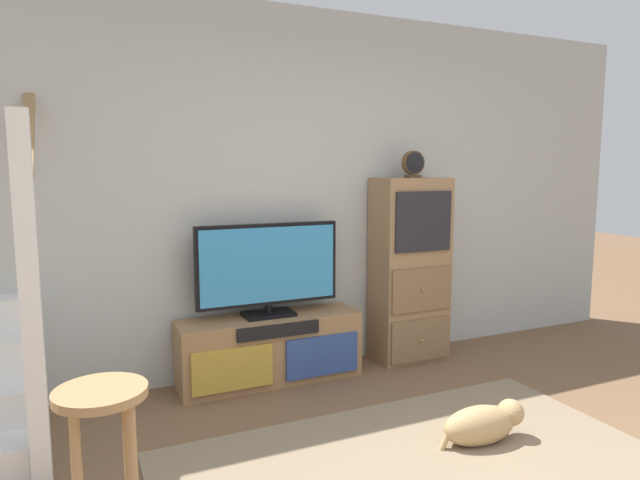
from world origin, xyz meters
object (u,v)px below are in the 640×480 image
(media_console, at_px, (270,349))
(side_cabinet, at_px, (410,270))
(desk_clock, at_px, (413,164))
(bar_stool_near, at_px, (103,436))
(dog, at_px, (484,424))
(television, at_px, (268,267))

(media_console, relative_size, side_cabinet, 0.90)
(media_console, distance_m, desk_clock, 1.78)
(bar_stool_near, bearing_deg, side_cabinet, 33.00)
(side_cabinet, distance_m, dog, 1.55)
(media_console, xyz_separation_m, bar_stool_near, (-1.19, -1.53, 0.30))
(television, bearing_deg, dog, -60.43)
(side_cabinet, height_order, bar_stool_near, side_cabinet)
(side_cabinet, distance_m, bar_stool_near, 2.84)
(desk_clock, distance_m, bar_stool_near, 3.00)
(television, xyz_separation_m, side_cabinet, (1.18, -0.01, -0.11))
(side_cabinet, bearing_deg, dog, -106.34)
(side_cabinet, relative_size, bar_stool_near, 2.01)
(desk_clock, bearing_deg, television, 178.61)
(media_console, xyz_separation_m, side_cabinet, (1.18, 0.01, 0.49))
(desk_clock, bearing_deg, side_cabinet, 94.94)
(media_console, xyz_separation_m, television, (0.00, 0.02, 0.60))
(media_console, bearing_deg, dog, -60.00)
(side_cabinet, relative_size, desk_clock, 6.97)
(media_console, height_order, desk_clock, desk_clock)
(side_cabinet, xyz_separation_m, bar_stool_near, (-2.37, -1.54, -0.19))
(dog, bearing_deg, television, 119.57)
(media_console, xyz_separation_m, desk_clock, (1.18, -0.00, 1.32))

